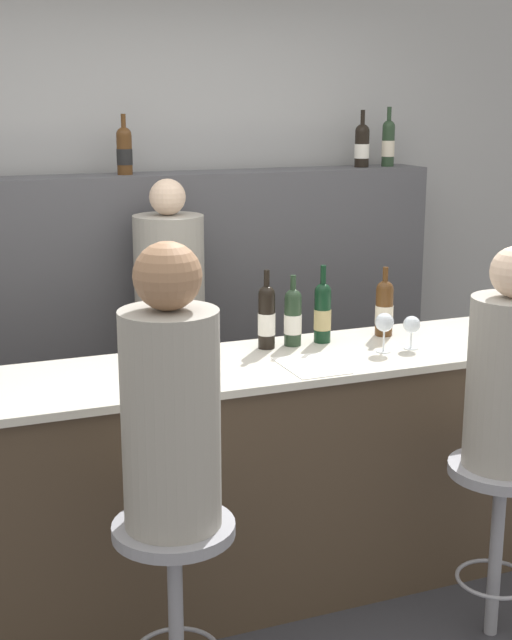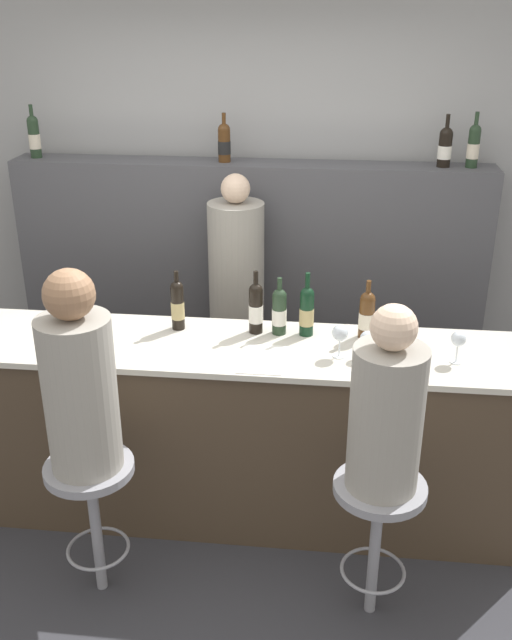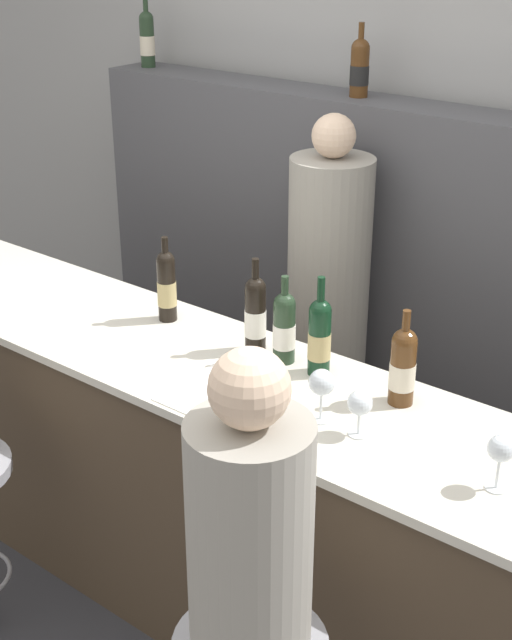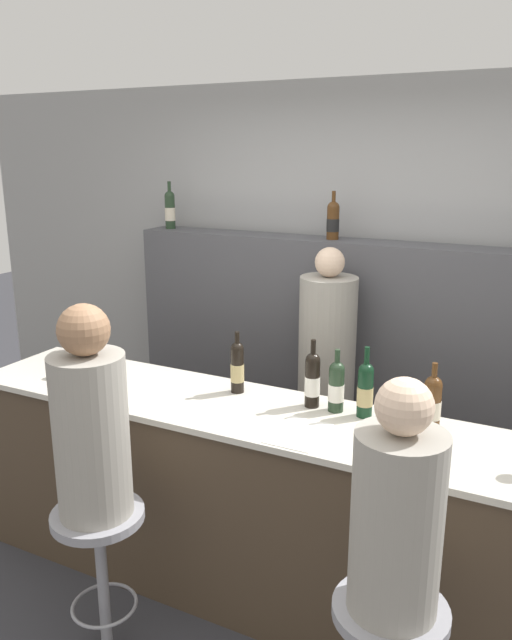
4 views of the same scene
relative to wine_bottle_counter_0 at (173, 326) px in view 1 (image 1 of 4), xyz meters
The scene contains 21 objects.
ground_plane 1.24m from the wine_bottle_counter_0, 61.45° to the right, with size 16.00×16.00×0.00m, color #333338.
wall_back 1.34m from the wine_bottle_counter_0, 79.40° to the left, with size 6.40×0.05×2.60m.
bar_counter 0.70m from the wine_bottle_counter_0, 33.33° to the right, with size 3.18×0.62×1.00m.
back_bar_cabinet 1.15m from the wine_bottle_counter_0, 77.26° to the left, with size 2.98×0.28×1.64m.
wine_bottle_counter_0 is the anchor object (origin of this frame).
wine_bottle_counter_1 0.40m from the wine_bottle_counter_0, ahead, with size 0.07×0.07×0.33m.
wine_bottle_counter_2 0.52m from the wine_bottle_counter_0, ahead, with size 0.07×0.07×0.30m.
wine_bottle_counter_3 0.66m from the wine_bottle_counter_0, ahead, with size 0.07×0.07×0.33m.
wine_bottle_counter_4 0.95m from the wine_bottle_counter_0, ahead, with size 0.08×0.08×0.30m.
wine_bottle_backbar_1 1.25m from the wine_bottle_counter_0, 85.40° to the left, with size 0.08×0.08×0.29m.
wine_bottle_backbar_2 1.88m from the wine_bottle_counter_0, 37.56° to the left, with size 0.08×0.08×0.31m.
wine_bottle_backbar_3 2.01m from the wine_bottle_counter_0, 34.57° to the left, with size 0.07×0.07×0.32m.
wine_glass_1 0.85m from the wine_bottle_counter_0, 15.64° to the right, with size 0.08×0.08×0.16m.
wine_glass_2 0.98m from the wine_bottle_counter_0, 13.61° to the right, with size 0.07×0.07×0.14m.
wine_glass_3 1.38m from the wine_bottle_counter_0, ahead, with size 0.07×0.07×0.16m.
tasting_menu 0.57m from the wine_bottle_counter_0, 33.28° to the right, with size 0.21×0.30×0.00m.
bar_stool_left 1.01m from the wine_bottle_counter_0, 107.05° to the right, with size 0.39×0.39×0.70m.
guest_seated_left 0.83m from the wine_bottle_counter_0, 107.05° to the right, with size 0.31×0.31×0.90m.
bar_stool_right 1.41m from the wine_bottle_counter_0, 38.16° to the right, with size 0.39×0.39×0.70m.
guest_seated_right 1.29m from the wine_bottle_counter_0, 38.16° to the right, with size 0.30×0.30×0.81m.
bartender 0.85m from the wine_bottle_counter_0, 74.67° to the left, with size 0.34×0.34×1.64m.
Camera 1 is at (-1.20, -2.84, 2.01)m, focal length 50.00 mm.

